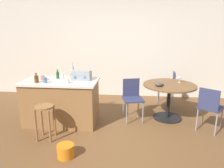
# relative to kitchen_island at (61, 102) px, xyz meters

# --- Properties ---
(ground_plane) EXTENTS (8.80, 8.80, 0.00)m
(ground_plane) POSITION_rel_kitchen_island_xyz_m (1.10, -0.39, -0.45)
(ground_plane) COLOR brown
(back_wall) EXTENTS (8.00, 0.10, 2.70)m
(back_wall) POSITION_rel_kitchen_island_xyz_m (1.10, 2.00, 0.90)
(back_wall) COLOR beige
(back_wall) RESTS_ON ground_plane
(kitchen_island) EXTENTS (1.50, 0.82, 0.90)m
(kitchen_island) POSITION_rel_kitchen_island_xyz_m (0.00, 0.00, 0.00)
(kitchen_island) COLOR olive
(kitchen_island) RESTS_ON ground_plane
(wooden_stool) EXTENTS (0.32, 0.32, 0.63)m
(wooden_stool) POSITION_rel_kitchen_island_xyz_m (-0.06, -0.70, 0.00)
(wooden_stool) COLOR olive
(wooden_stool) RESTS_ON ground_plane
(dining_table) EXTENTS (1.11, 1.11, 0.76)m
(dining_table) POSITION_rel_kitchen_island_xyz_m (2.23, 0.42, 0.14)
(dining_table) COLOR black
(dining_table) RESTS_ON ground_plane
(folding_chair_near) EXTENTS (0.49, 0.49, 0.88)m
(folding_chair_near) POSITION_rel_kitchen_island_xyz_m (1.45, 0.29, 0.07)
(folding_chair_near) COLOR navy
(folding_chair_near) RESTS_ON ground_plane
(folding_chair_far) EXTENTS (0.56, 0.56, 0.87)m
(folding_chair_far) POSITION_rel_kitchen_island_xyz_m (2.89, -0.14, 0.06)
(folding_chair_far) COLOR navy
(folding_chair_far) RESTS_ON ground_plane
(folding_chair_left) EXTENTS (0.43, 0.43, 0.85)m
(folding_chair_left) POSITION_rel_kitchen_island_xyz_m (2.36, 1.27, 0.05)
(folding_chair_left) COLOR navy
(folding_chair_left) RESTS_ON ground_plane
(toolbox) EXTENTS (0.39, 0.28, 0.18)m
(toolbox) POSITION_rel_kitchen_island_xyz_m (0.41, 0.12, 0.53)
(toolbox) COLOR gray
(toolbox) RESTS_ON kitchen_island
(bottle_0) EXTENTS (0.06, 0.06, 0.19)m
(bottle_0) POSITION_rel_kitchen_island_xyz_m (-0.10, 0.16, 0.52)
(bottle_0) COLOR #194C23
(bottle_0) RESTS_ON kitchen_island
(bottle_1) EXTENTS (0.08, 0.08, 0.19)m
(bottle_1) POSITION_rel_kitchen_island_xyz_m (-0.39, -0.20, 0.52)
(bottle_1) COLOR #603314
(bottle_1) RESTS_ON kitchen_island
(bottle_2) EXTENTS (0.06, 0.06, 0.31)m
(bottle_2) POSITION_rel_kitchen_island_xyz_m (0.18, 0.30, 0.57)
(bottle_2) COLOR #B7B2AD
(bottle_2) RESTS_ON kitchen_island
(cup_0) EXTENTS (0.11, 0.07, 0.11)m
(cup_0) POSITION_rel_kitchen_island_xyz_m (-0.22, -0.21, 0.50)
(cup_0) COLOR #4C7099
(cup_0) RESTS_ON kitchen_island
(cup_1) EXTENTS (0.12, 0.08, 0.09)m
(cup_1) POSITION_rel_kitchen_island_xyz_m (0.22, -0.20, 0.50)
(cup_1) COLOR white
(cup_1) RESTS_ON kitchen_island
(cup_2) EXTENTS (0.11, 0.08, 0.09)m
(cup_2) POSITION_rel_kitchen_island_xyz_m (-0.36, 0.01, 0.49)
(cup_2) COLOR #DB6651
(cup_2) RESTS_ON kitchen_island
(cup_3) EXTENTS (0.12, 0.08, 0.11)m
(cup_3) POSITION_rel_kitchen_island_xyz_m (0.02, 0.09, 0.50)
(cup_3) COLOR white
(cup_3) RESTS_ON kitchen_island
(wine_glass) EXTENTS (0.07, 0.07, 0.14)m
(wine_glass) POSITION_rel_kitchen_island_xyz_m (2.47, 0.60, 0.42)
(wine_glass) COLOR silver
(wine_glass) RESTS_ON dining_table
(serving_bowl) EXTENTS (0.18, 0.18, 0.07)m
(serving_bowl) POSITION_rel_kitchen_island_xyz_m (1.99, 0.28, 0.35)
(serving_bowl) COLOR #383838
(serving_bowl) RESTS_ON dining_table
(plastic_bucket) EXTENTS (0.26, 0.26, 0.20)m
(plastic_bucket) POSITION_rel_kitchen_island_xyz_m (0.45, -1.20, -0.35)
(plastic_bucket) COLOR orange
(plastic_bucket) RESTS_ON ground_plane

